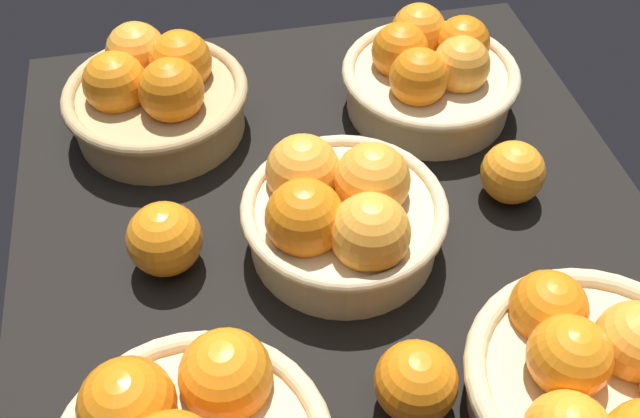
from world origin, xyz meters
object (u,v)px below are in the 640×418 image
(loose_orange_back_gap, at_px, (416,382))
(loose_orange_side_gap, at_px, (165,239))
(basket_far_right, at_px, (156,94))
(basket_near_left, at_px, (601,385))
(basket_near_right, at_px, (430,74))
(loose_orange_front_gap, at_px, (513,172))
(basket_center, at_px, (339,215))

(loose_orange_back_gap, bearing_deg, loose_orange_side_gap, 44.67)
(basket_far_right, xyz_separation_m, basket_near_left, (-0.48, -0.36, -0.00))
(basket_near_right, height_order, loose_orange_side_gap, basket_near_right)
(basket_far_right, distance_m, loose_orange_front_gap, 0.44)
(basket_far_right, distance_m, basket_near_left, 0.60)
(basket_center, height_order, basket_near_left, basket_center)
(basket_far_right, bearing_deg, loose_orange_side_gap, 178.76)
(basket_near_right, xyz_separation_m, loose_orange_side_gap, (-0.20, 0.35, -0.01))
(basket_near_left, relative_size, loose_orange_side_gap, 3.01)
(basket_center, distance_m, basket_near_right, 0.27)
(loose_orange_front_gap, relative_size, loose_orange_side_gap, 0.92)
(basket_near_left, height_order, basket_near_right, same)
(loose_orange_front_gap, distance_m, loose_orange_side_gap, 0.39)
(basket_center, height_order, basket_near_right, basket_center)
(basket_far_right, height_order, basket_near_right, basket_far_right)
(loose_orange_front_gap, xyz_separation_m, loose_orange_back_gap, (-0.23, 0.19, 0.00))
(loose_orange_front_gap, bearing_deg, loose_orange_back_gap, 141.34)
(loose_orange_back_gap, distance_m, loose_orange_side_gap, 0.30)
(basket_near_left, bearing_deg, loose_orange_front_gap, -6.47)
(basket_center, distance_m, loose_orange_front_gap, 0.21)
(basket_center, height_order, loose_orange_side_gap, basket_center)
(basket_far_right, relative_size, loose_orange_back_gap, 3.01)
(loose_orange_back_gap, bearing_deg, basket_far_right, 24.81)
(basket_far_right, xyz_separation_m, basket_center, (-0.24, -0.18, 0.00))
(basket_far_right, relative_size, loose_orange_front_gap, 3.12)
(basket_far_right, relative_size, loose_orange_side_gap, 2.86)
(loose_orange_side_gap, bearing_deg, basket_near_left, -124.65)
(basket_near_right, distance_m, loose_orange_front_gap, 0.18)
(loose_orange_front_gap, xyz_separation_m, loose_orange_side_gap, (-0.02, 0.39, 0.00))
(basket_near_right, bearing_deg, loose_orange_back_gap, 160.83)
(basket_near_left, height_order, loose_orange_back_gap, basket_near_left)
(basket_near_right, distance_m, loose_orange_back_gap, 0.43)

